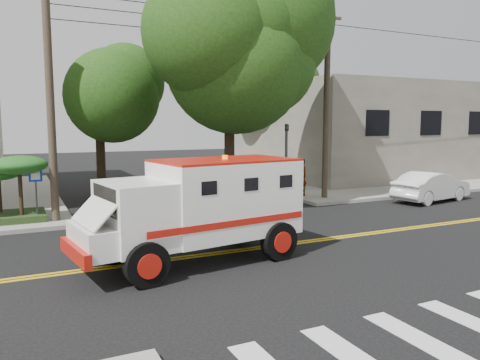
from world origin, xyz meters
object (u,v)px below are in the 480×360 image
armored_truck (200,204)px  pedestrian_b (294,179)px  pedestrian_a (301,177)px  parked_sedan (431,187)px

armored_truck → pedestrian_b: size_ratio=4.05×
pedestrian_a → pedestrian_b: 0.58m
parked_sedan → pedestrian_a: bearing=48.3°
armored_truck → pedestrian_a: bearing=34.8°
pedestrian_b → parked_sedan: bearing=141.3°
armored_truck → pedestrian_b: armored_truck is taller
armored_truck → parked_sedan: (13.13, 4.31, -0.83)m
armored_truck → pedestrian_b: (8.01, 8.10, -0.62)m
parked_sedan → pedestrian_b: size_ratio=2.79×
pedestrian_a → pedestrian_b: (0.00, 0.56, -0.15)m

